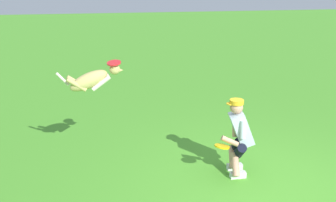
# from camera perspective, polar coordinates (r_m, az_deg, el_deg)

# --- Properties ---
(ground_plane) EXTENTS (60.00, 60.00, 0.00)m
(ground_plane) POSITION_cam_1_polar(r_m,az_deg,el_deg) (6.20, 14.37, -12.87)
(ground_plane) COLOR #4C9D2C
(person) EXTENTS (0.63, 0.66, 1.29)m
(person) POSITION_cam_1_polar(r_m,az_deg,el_deg) (6.29, 10.50, -5.00)
(person) COLOR silver
(person) RESTS_ON ground_plane
(dog) EXTENTS (1.05, 0.28, 0.50)m
(dog) POSITION_cam_1_polar(r_m,az_deg,el_deg) (6.18, -11.25, 3.16)
(dog) COLOR tan
(frisbee_flying) EXTENTS (0.24, 0.24, 0.08)m
(frisbee_flying) POSITION_cam_1_polar(r_m,az_deg,el_deg) (6.13, -8.07, 5.66)
(frisbee_flying) COLOR red
(frisbee_held) EXTENTS (0.34, 0.34, 0.07)m
(frisbee_held) POSITION_cam_1_polar(r_m,az_deg,el_deg) (6.05, 8.07, -6.72)
(frisbee_held) COLOR yellow
(frisbee_held) RESTS_ON person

